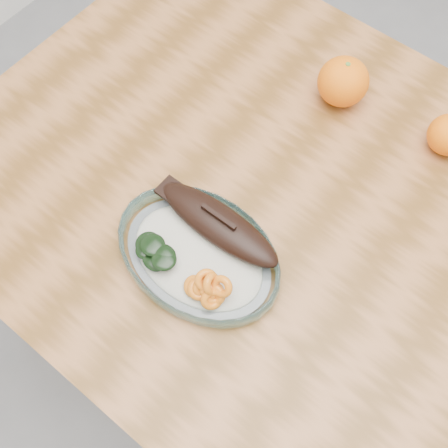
# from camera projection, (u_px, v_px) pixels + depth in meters

# --- Properties ---
(ground) EXTENTS (3.00, 3.00, 0.00)m
(ground) POSITION_uv_depth(u_px,v_px,m) (276.00, 348.00, 1.52)
(ground) COLOR slate
(ground) RESTS_ON ground
(dining_table) EXTENTS (1.20, 0.80, 0.75)m
(dining_table) POSITION_uv_depth(u_px,v_px,m) (309.00, 251.00, 0.94)
(dining_table) COLOR brown
(dining_table) RESTS_ON ground
(plated_meal) EXTENTS (0.48, 0.48, 0.08)m
(plated_meal) POSITION_uv_depth(u_px,v_px,m) (199.00, 253.00, 0.81)
(plated_meal) COLOR white
(plated_meal) RESTS_ON dining_table
(orange_left) EXTENTS (0.08, 0.08, 0.08)m
(orange_left) POSITION_uv_depth(u_px,v_px,m) (343.00, 82.00, 0.92)
(orange_left) COLOR #FF6B05
(orange_left) RESTS_ON dining_table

